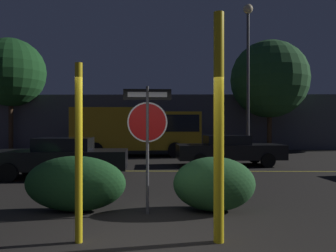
{
  "coord_description": "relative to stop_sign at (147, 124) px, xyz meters",
  "views": [
    {
      "loc": [
        0.31,
        -4.86,
        1.78
      ],
      "look_at": [
        0.17,
        4.52,
        1.75
      ],
      "focal_mm": 35.0,
      "sensor_mm": 36.0,
      "label": 1
    }
  ],
  "objects": [
    {
      "name": "stop_sign",
      "position": [
        0.0,
        0.0,
        0.0
      ],
      "size": [
        0.96,
        0.08,
        2.55
      ],
      "rotation": [
        0.0,
        0.0,
        0.06
      ],
      "color": "#4C4C51",
      "rests_on": "ground_plane"
    },
    {
      "name": "passing_car_3",
      "position": [
        2.97,
        7.89,
        -1.12
      ],
      "size": [
        4.78,
        2.16,
        1.33
      ],
      "rotation": [
        0.0,
        0.0,
        -1.49
      ],
      "color": "black",
      "rests_on": "ground_plane"
    },
    {
      "name": "street_lamp",
      "position": [
        4.7,
        11.8,
        4.01
      ],
      "size": [
        0.53,
        0.53,
        8.53
      ],
      "color": "#4C4C51",
      "rests_on": "ground_plane"
    },
    {
      "name": "ground_plane",
      "position": [
        0.2,
        -1.66,
        -1.81
      ],
      "size": [
        260.0,
        260.0,
        0.0
      ],
      "primitive_type": "plane",
      "color": "black"
    },
    {
      "name": "hedge_bush_3",
      "position": [
        1.36,
        0.27,
        -1.25
      ],
      "size": [
        1.7,
        1.11,
        1.12
      ],
      "primitive_type": "ellipsoid",
      "color": "#285B2D",
      "rests_on": "ground_plane"
    },
    {
      "name": "delivery_truck",
      "position": [
        -1.41,
        12.37,
        -0.25
      ],
      "size": [
        7.29,
        2.82,
        2.76
      ],
      "rotation": [
        0.0,
        0.0,
        -1.53
      ],
      "color": "gold",
      "rests_on": "ground_plane"
    },
    {
      "name": "hedge_bush_2",
      "position": [
        -1.5,
        0.18,
        -1.24
      ],
      "size": [
        2.08,
        0.87,
        1.14
      ],
      "primitive_type": "ellipsoid",
      "color": "#1E4C23",
      "rests_on": "ground_plane"
    },
    {
      "name": "road_center_stripe",
      "position": [
        0.2,
        6.09,
        -1.8
      ],
      "size": [
        42.65,
        0.12,
        0.01
      ],
      "primitive_type": "cube",
      "color": "gold",
      "rests_on": "ground_plane"
    },
    {
      "name": "passing_car_2",
      "position": [
        -3.29,
        4.53,
        -1.12
      ],
      "size": [
        4.69,
        2.16,
        1.35
      ],
      "rotation": [
        0.0,
        0.0,
        1.66
      ],
      "color": "black",
      "rests_on": "ground_plane"
    },
    {
      "name": "yellow_pole_right",
      "position": [
        1.2,
        -1.55,
        -0.06
      ],
      "size": [
        0.16,
        0.16,
        3.49
      ],
      "primitive_type": "cylinder",
      "color": "yellow",
      "rests_on": "ground_plane"
    },
    {
      "name": "tree_0",
      "position": [
        -11.08,
        16.69,
        3.73
      ],
      "size": [
        4.85,
        4.85,
        7.97
      ],
      "color": "#422D1E",
      "rests_on": "ground_plane"
    },
    {
      "name": "yellow_pole_left",
      "position": [
        -0.92,
        -1.6,
        -0.45
      ],
      "size": [
        0.11,
        0.11,
        2.72
      ],
      "primitive_type": "cylinder",
      "color": "yellow",
      "rests_on": "ground_plane"
    },
    {
      "name": "tree_2",
      "position": [
        7.02,
        15.65,
        3.07
      ],
      "size": [
        5.21,
        5.21,
        7.49
      ],
      "color": "#422D1E",
      "rests_on": "ground_plane"
    },
    {
      "name": "building_backdrop",
      "position": [
        -1.01,
        18.82,
        0.19
      ],
      "size": [
        31.09,
        3.32,
        4.0
      ],
      "primitive_type": "cube",
      "color": "#4C4C56",
      "rests_on": "ground_plane"
    }
  ]
}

